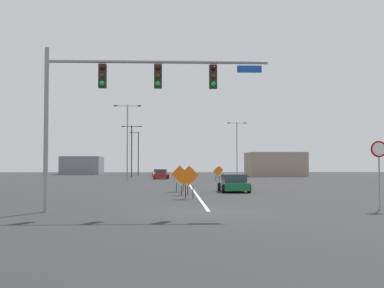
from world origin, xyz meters
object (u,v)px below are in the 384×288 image
stop_sign (379,161)px  street_lamp_near_left (237,145)px  construction_sign_right_shoulder (180,175)px  construction_sign_median_near (219,170)px  street_lamp_mid_left (127,136)px  construction_sign_median_far (218,172)px  street_lamp_far_left (138,152)px  traffic_signal_assembly (125,90)px  construction_sign_left_shoulder (185,179)px  car_green_near (234,184)px  car_red_approaching (161,174)px  construction_sign_left_lane (189,177)px  car_white_far (159,173)px  street_lamp_mid_right (132,147)px

stop_sign → street_lamp_near_left: 57.00m
stop_sign → construction_sign_right_shoulder: (-9.03, 15.09, -0.96)m
construction_sign_median_near → street_lamp_mid_left: bearing=-138.1°
construction_sign_right_shoulder → construction_sign_median_far: 22.87m
street_lamp_far_left → street_lamp_mid_left: bearing=-88.5°
traffic_signal_assembly → construction_sign_left_shoulder: 12.70m
street_lamp_mid_left → construction_sign_right_shoulder: street_lamp_mid_left is taller
car_green_near → street_lamp_far_left: bearing=102.2°
traffic_signal_assembly → street_lamp_far_left: street_lamp_far_left is taller
car_red_approaching → street_lamp_near_left: bearing=39.1°
construction_sign_left_lane → car_white_far: size_ratio=0.46×
traffic_signal_assembly → construction_sign_left_shoulder: bearing=76.1°
street_lamp_mid_left → construction_sign_right_shoulder: bearing=-75.5°
stop_sign → construction_sign_median_far: 37.69m
street_lamp_near_left → street_lamp_mid_left: bearing=-133.7°
car_white_far → traffic_signal_assembly: bearing=-89.5°
street_lamp_mid_left → car_green_near: street_lamp_mid_left is taller
traffic_signal_assembly → car_green_near: bearing=66.3°
stop_sign → construction_sign_left_lane: (-8.54, 7.38, -0.93)m
construction_sign_median_far → car_red_approaching: construction_sign_median_far is taller
street_lamp_near_left → street_lamp_far_left: (-16.81, 9.01, -0.85)m
street_lamp_far_left → construction_sign_median_near: 20.01m
construction_sign_median_near → construction_sign_median_far: bearing=-96.0°
construction_sign_left_shoulder → car_white_far: construction_sign_left_shoulder is taller
traffic_signal_assembly → construction_sign_left_lane: bearing=69.0°
traffic_signal_assembly → car_green_near: traffic_signal_assembly is taller
car_white_far → car_green_near: bearing=-81.5°
street_lamp_mid_right → stop_sign: bearing=-73.7°
street_lamp_near_left → street_lamp_mid_left: size_ratio=0.93×
construction_sign_left_shoulder → car_red_approaching: construction_sign_left_shoulder is taller
stop_sign → construction_sign_left_lane: 11.32m
construction_sign_right_shoulder → car_green_near: (4.05, -0.65, -0.64)m
construction_sign_right_shoulder → car_green_near: bearing=-9.1°
street_lamp_far_left → construction_sign_right_shoulder: size_ratio=3.97×
street_lamp_mid_right → car_red_approaching: street_lamp_mid_right is taller
street_lamp_mid_right → construction_sign_median_far: 22.21m
street_lamp_near_left → construction_sign_left_lane: 50.55m
street_lamp_mid_right → construction_sign_right_shoulder: 41.38m
traffic_signal_assembly → car_green_near: (6.65, 15.13, -4.76)m
construction_sign_left_shoulder → construction_sign_median_far: size_ratio=0.95×
street_lamp_mid_left → construction_sign_median_near: 17.71m
street_lamp_mid_right → construction_sign_left_lane: size_ratio=4.12×
street_lamp_far_left → car_white_far: bearing=-40.6°
construction_sign_median_far → construction_sign_median_near: size_ratio=0.98×
stop_sign → car_white_far: stop_sign is taller
construction_sign_left_lane → car_green_near: size_ratio=0.51×
street_lamp_far_left → car_red_approaching: (4.81, -18.75, -3.73)m
street_lamp_far_left → construction_sign_left_shoulder: bearing=-82.4°
car_green_near → car_white_far: car_green_near is taller
traffic_signal_assembly → street_lamp_mid_right: 56.55m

